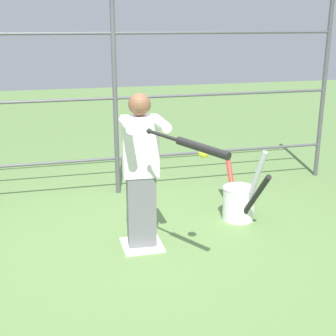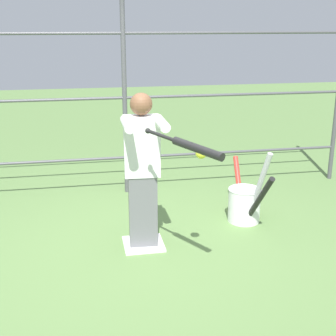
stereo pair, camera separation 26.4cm
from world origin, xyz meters
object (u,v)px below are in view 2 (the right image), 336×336
(batter, at_px, (142,167))
(baseball_bat_swinging, at_px, (191,146))
(bat_bucket, at_px, (245,203))
(softball_in_flight, at_px, (201,153))

(batter, xyz_separation_m, baseball_bat_swinging, (-0.27, 0.83, 0.41))
(batter, distance_m, baseball_bat_swinging, 0.97)
(batter, bearing_deg, bat_bucket, -161.99)
(batter, bearing_deg, softball_in_flight, 121.33)
(batter, distance_m, bat_bucket, 1.41)
(baseball_bat_swinging, xyz_separation_m, bat_bucket, (-0.94, -1.23, -1.02))
(baseball_bat_swinging, bearing_deg, softball_in_flight, -127.43)
(batter, xyz_separation_m, bat_bucket, (-1.21, -0.39, -0.61))
(softball_in_flight, bearing_deg, baseball_bat_swinging, 52.57)
(softball_in_flight, distance_m, bat_bucket, 1.61)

